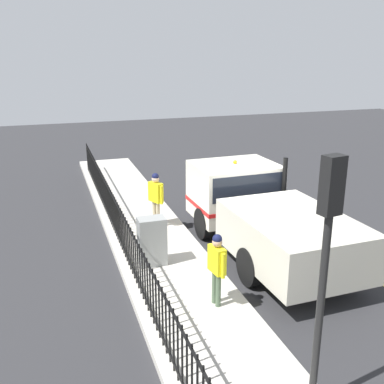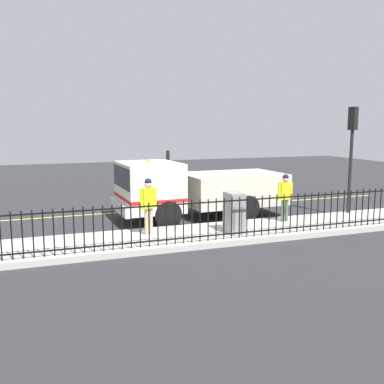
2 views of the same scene
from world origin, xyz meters
TOP-DOWN VIEW (x-y plane):
  - ground_plane at (0.00, 0.00)m, footprint 51.33×51.33m
  - sidewalk_slab at (2.74, 0.00)m, footprint 2.43×23.33m
  - lane_marking at (-2.09, 0.00)m, footprint 0.12×21.00m
  - work_truck at (-0.03, 0.14)m, footprint 2.72×6.48m
  - worker_standing at (2.38, -2.05)m, footprint 0.41×0.59m
  - pedestrian_distant at (2.24, 2.84)m, footprint 0.28×0.61m
  - iron_fence at (3.71, -0.00)m, footprint 0.04×19.87m
  - traffic_light_near at (1.78, 5.94)m, footprint 0.33×0.26m
  - utility_cabinet at (3.11, 0.49)m, footprint 0.70×0.47m
  - traffic_cone at (-1.90, -0.68)m, footprint 0.41×0.41m

SIDE VIEW (x-z plane):
  - ground_plane at x=0.00m, z-range 0.00..0.00m
  - lane_marking at x=-2.09m, z-range 0.00..0.01m
  - sidewalk_slab at x=2.74m, z-range 0.00..0.18m
  - traffic_cone at x=-1.90m, z-range 0.00..0.58m
  - iron_fence at x=3.71m, z-range 0.18..1.42m
  - utility_cabinet at x=3.11m, z-range 0.18..1.44m
  - pedestrian_distant at x=2.24m, z-range 0.36..2.01m
  - work_truck at x=-0.03m, z-range -0.04..2.47m
  - worker_standing at x=2.38m, z-range 0.37..2.10m
  - traffic_light_near at x=1.78m, z-range 1.01..5.00m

